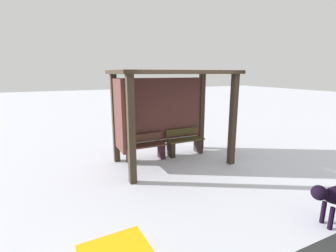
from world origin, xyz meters
TOP-DOWN VIEW (x-y plane):
  - ground_plane at (0.00, 0.00)m, footprint 60.00×60.00m
  - bus_shelter at (-0.13, 0.26)m, footprint 3.04×1.81m
  - bench_left_inside at (-0.62, 0.47)m, footprint 1.13×0.36m
  - bench_center_inside at (0.62, 0.47)m, footprint 1.13×0.42m

SIDE VIEW (x-z plane):
  - ground_plane at x=0.00m, z-range 0.00..0.00m
  - bench_left_inside at x=-0.62m, z-range -0.03..0.70m
  - bench_center_inside at x=0.62m, z-range -0.03..0.72m
  - bus_shelter at x=-0.13m, z-range 0.52..2.97m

